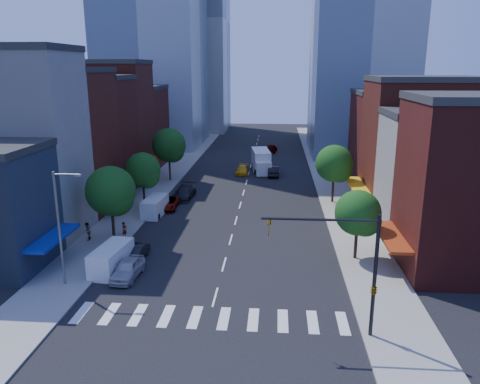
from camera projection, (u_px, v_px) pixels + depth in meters
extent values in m
plane|color=black|center=(215.00, 297.00, 34.81)|extent=(220.00, 220.00, 0.00)
cube|color=gray|center=(170.00, 174.00, 74.25)|extent=(5.00, 120.00, 0.15)
cube|color=gray|center=(329.00, 177.00, 72.36)|extent=(5.00, 120.00, 0.15)
cube|color=silver|center=(209.00, 318.00, 31.92)|extent=(19.00, 3.00, 0.01)
cube|color=beige|center=(16.00, 147.00, 45.61)|extent=(12.00, 8.00, 18.00)
cube|color=#591E15|center=(57.00, 144.00, 54.06)|extent=(12.00, 9.00, 16.00)
cube|color=#4E1613|center=(86.00, 137.00, 62.37)|extent=(12.00, 8.00, 15.00)
cube|color=#591E15|center=(108.00, 122.00, 70.30)|extent=(12.00, 9.00, 17.00)
cube|color=#4E1613|center=(128.00, 128.00, 79.96)|extent=(12.00, 10.00, 13.00)
cube|color=beige|center=(445.00, 178.00, 46.12)|extent=(12.00, 8.00, 12.00)
cube|color=#591E15|center=(420.00, 148.00, 54.39)|extent=(12.00, 10.00, 15.00)
cube|color=#4E1613|center=(398.00, 143.00, 64.28)|extent=(12.00, 10.00, 13.00)
cube|color=#9EA5AD|center=(192.00, 21.00, 120.38)|extent=(18.00, 18.00, 56.00)
cylinder|color=black|center=(375.00, 277.00, 28.61)|extent=(0.24, 0.24, 8.00)
cylinder|color=black|center=(320.00, 220.00, 27.94)|extent=(7.00, 0.16, 0.16)
imported|color=gold|center=(269.00, 228.00, 28.32)|extent=(0.22, 0.18, 1.10)
imported|color=gold|center=(374.00, 289.00, 28.82)|extent=(0.48, 2.24, 0.90)
cylinder|color=slate|center=(59.00, 229.00, 35.47)|extent=(0.20, 0.20, 9.00)
cylinder|color=slate|center=(67.00, 174.00, 34.28)|extent=(2.00, 0.14, 0.14)
cube|color=slate|center=(78.00, 175.00, 34.23)|extent=(0.50, 0.25, 0.18)
cylinder|color=black|center=(113.00, 220.00, 45.72)|extent=(0.28, 0.28, 3.92)
sphere|color=#144714|center=(111.00, 191.00, 44.96)|extent=(4.80, 4.80, 4.80)
sphere|color=#144714|center=(116.00, 199.00, 44.81)|extent=(3.36, 3.36, 3.36)
cylinder|color=black|center=(144.00, 192.00, 56.35)|extent=(0.28, 0.28, 3.64)
sphere|color=#144714|center=(143.00, 170.00, 55.64)|extent=(4.20, 4.20, 4.20)
sphere|color=#144714|center=(147.00, 176.00, 55.48)|extent=(2.94, 2.94, 2.94)
cylinder|color=black|center=(170.00, 166.00, 69.76)|extent=(0.28, 0.28, 4.20)
sphere|color=#144714|center=(169.00, 145.00, 68.94)|extent=(5.00, 5.00, 5.00)
sphere|color=#144714|center=(173.00, 151.00, 68.80)|extent=(3.50, 3.50, 3.50)
cylinder|color=black|center=(356.00, 240.00, 41.17)|extent=(0.28, 0.28, 3.36)
sphere|color=#144714|center=(358.00, 213.00, 40.52)|extent=(4.00, 4.00, 4.00)
sphere|color=#144714|center=(365.00, 221.00, 40.34)|extent=(2.80, 2.80, 2.80)
cylinder|color=black|center=(333.00, 187.00, 58.43)|extent=(0.28, 0.28, 3.92)
sphere|color=#144714|center=(334.00, 163.00, 57.67)|extent=(4.60, 4.60, 4.60)
sphere|color=#144714|center=(339.00, 170.00, 57.52)|extent=(3.22, 3.22, 3.22)
imported|color=#A9A9AE|center=(128.00, 269.00, 37.87)|extent=(2.04, 4.59, 1.53)
imported|color=black|center=(135.00, 253.00, 41.30)|extent=(1.73, 4.04, 1.30)
imported|color=#999999|center=(168.00, 203.00, 56.36)|extent=(2.44, 4.85, 1.32)
imported|color=black|center=(184.00, 192.00, 60.84)|extent=(2.57, 5.66, 1.61)
cube|color=white|center=(111.00, 259.00, 39.14)|extent=(2.53, 5.20, 2.11)
cube|color=black|center=(101.00, 264.00, 37.25)|extent=(1.95, 1.20, 0.90)
cylinder|color=black|center=(92.00, 274.00, 37.86)|extent=(0.33, 0.79, 0.76)
cylinder|color=black|center=(113.00, 276.00, 37.54)|extent=(0.33, 0.79, 0.76)
cylinder|color=black|center=(111.00, 258.00, 41.10)|extent=(0.33, 0.79, 0.76)
cylinder|color=black|center=(130.00, 259.00, 40.78)|extent=(0.33, 0.79, 0.76)
cube|color=white|center=(155.00, 206.00, 53.90)|extent=(2.22, 4.97, 2.04)
cube|color=black|center=(150.00, 209.00, 52.06)|extent=(1.85, 1.08, 0.88)
cylinder|color=black|center=(143.00, 216.00, 52.61)|extent=(0.29, 0.75, 0.74)
cylinder|color=black|center=(158.00, 217.00, 52.38)|extent=(0.29, 0.75, 0.74)
cylinder|color=black|center=(152.00, 208.00, 55.78)|extent=(0.29, 0.75, 0.74)
cylinder|color=black|center=(167.00, 208.00, 55.55)|extent=(0.29, 0.75, 0.74)
imported|color=#DB9D0B|center=(242.00, 170.00, 74.59)|extent=(2.00, 4.65, 1.34)
imported|color=black|center=(274.00, 171.00, 73.30)|extent=(1.71, 4.84, 1.59)
imported|color=#999999|center=(272.00, 148.00, 93.61)|extent=(2.42, 4.81, 1.57)
cube|color=silver|center=(261.00, 160.00, 76.89)|extent=(3.52, 7.26, 3.43)
cube|color=silver|center=(264.00, 169.00, 73.09)|extent=(2.61, 2.24, 2.15)
cylinder|color=black|center=(256.00, 172.00, 74.03)|extent=(0.45, 1.00, 0.97)
cylinder|color=black|center=(270.00, 172.00, 74.17)|extent=(0.45, 1.00, 0.97)
cylinder|color=black|center=(253.00, 166.00, 78.69)|extent=(0.45, 1.00, 0.97)
cylinder|color=black|center=(267.00, 166.00, 78.83)|extent=(0.45, 1.00, 0.97)
imported|color=#999999|center=(124.00, 230.00, 46.21)|extent=(0.59, 0.70, 1.64)
imported|color=#999999|center=(87.00, 231.00, 45.64)|extent=(0.86, 1.00, 1.78)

